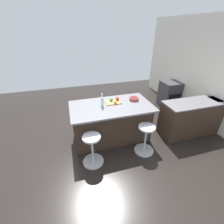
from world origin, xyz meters
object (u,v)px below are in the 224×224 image
(oven_range, at_px, (169,94))
(apple_red, at_px, (117,99))
(stool_by_window, at_px, (145,140))
(apple_yellow, at_px, (115,102))
(fruit_bowl, at_px, (134,99))
(cutting_board, at_px, (113,102))
(apple_green, at_px, (111,99))
(water_bottle, at_px, (102,102))
(stool_middle, at_px, (93,150))
(kitchen_island, at_px, (111,122))

(oven_range, bearing_deg, apple_red, 24.35)
(stool_by_window, distance_m, apple_red, 1.16)
(apple_yellow, distance_m, fruit_bowl, 0.51)
(cutting_board, distance_m, apple_green, 0.10)
(apple_green, height_order, apple_red, same)
(apple_red, bearing_deg, water_bottle, 23.95)
(fruit_bowl, bearing_deg, apple_yellow, 8.64)
(stool_by_window, xyz_separation_m, apple_yellow, (0.48, -0.72, 0.67))
(stool_middle, height_order, cutting_board, cutting_board)
(kitchen_island, height_order, stool_middle, kitchen_island)
(stool_middle, relative_size, cutting_board, 1.90)
(oven_range, xyz_separation_m, stool_by_window, (1.91, 1.90, -0.12))
(kitchen_island, relative_size, fruit_bowl, 8.23)
(oven_range, height_order, fruit_bowl, fruit_bowl)
(water_bottle, height_order, fruit_bowl, water_bottle)
(stool_by_window, relative_size, apple_green, 8.57)
(oven_range, relative_size, water_bottle, 2.80)
(apple_yellow, relative_size, water_bottle, 0.23)
(apple_red, bearing_deg, apple_green, -1.30)
(oven_range, xyz_separation_m, cutting_board, (2.42, 1.11, 0.51))
(oven_range, height_order, apple_red, apple_red)
(apple_yellow, bearing_deg, stool_by_window, 123.91)
(apple_green, xyz_separation_m, apple_red, (-0.15, 0.00, 0.00))
(stool_middle, relative_size, apple_green, 8.57)
(water_bottle, xyz_separation_m, fruit_bowl, (-0.82, -0.11, -0.08))
(oven_range, height_order, cutting_board, cutting_board)
(kitchen_island, bearing_deg, stool_by_window, 129.91)
(cutting_board, relative_size, fruit_bowl, 1.58)
(stool_by_window, height_order, fruit_bowl, fruit_bowl)
(stool_middle, height_order, water_bottle, water_bottle)
(water_bottle, distance_m, fruit_bowl, 0.84)
(oven_range, bearing_deg, fruit_bowl, 30.46)
(oven_range, height_order, apple_green, apple_green)
(stool_middle, bearing_deg, apple_yellow, -134.39)
(stool_by_window, distance_m, apple_green, 1.22)
(kitchen_island, relative_size, apple_red, 23.56)
(oven_range, relative_size, stool_middle, 1.28)
(stool_middle, relative_size, apple_red, 8.55)
(apple_red, relative_size, water_bottle, 0.26)
(apple_green, bearing_deg, apple_red, 178.70)
(apple_green, bearing_deg, oven_range, -157.08)
(kitchen_island, distance_m, cutting_board, 0.49)
(kitchen_island, relative_size, apple_yellow, 26.14)
(apple_green, distance_m, apple_red, 0.15)
(apple_yellow, bearing_deg, apple_green, -71.37)
(apple_green, bearing_deg, water_bottle, 35.44)
(stool_middle, bearing_deg, oven_range, -148.40)
(kitchen_island, height_order, apple_red, apple_red)
(fruit_bowl, bearing_deg, stool_middle, 33.32)
(apple_green, bearing_deg, stool_by_window, 121.52)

